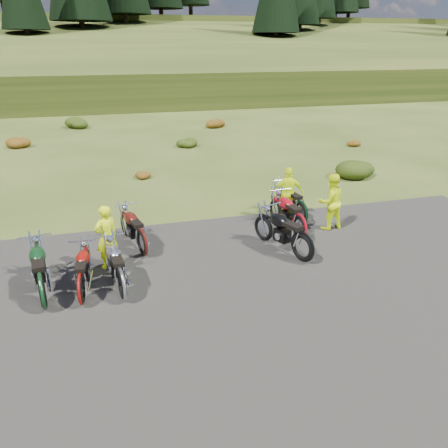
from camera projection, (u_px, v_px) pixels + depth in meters
name	position (u px, v px, depth m)	size (l,w,h in m)	color
ground	(198.00, 288.00, 9.99)	(300.00, 300.00, 0.00)	#334015
gravel_pad	(221.00, 342.00, 8.21)	(20.00, 12.00, 0.04)	black
hill_slope	(113.00, 88.00, 54.49)	(300.00, 46.00, 3.00)	#243612
hill_plateau	(104.00, 65.00, 107.89)	(300.00, 90.00, 9.17)	#243612
shrub_2	(17.00, 141.00, 23.10)	(1.30, 1.30, 0.77)	#67290C
shrub_3	(77.00, 121.00, 28.50)	(1.56, 1.56, 0.92)	black
shrub_4	(141.00, 173.00, 17.99)	(0.77, 0.77, 0.45)	#67290C
shrub_5	(186.00, 141.00, 23.39)	(1.03, 1.03, 0.61)	black
shrub_6	(214.00, 122.00, 28.79)	(1.30, 1.30, 0.77)	#67290C
shrub_7	(357.00, 166.00, 18.16)	(1.56, 1.56, 0.92)	black
shrub_8	(351.00, 142.00, 23.68)	(0.77, 0.77, 0.45)	#67290C
motorcycle_1	(83.00, 304.00, 9.39)	(1.93, 0.64, 1.01)	maroon
motorcycle_2	(46.00, 308.00, 9.24)	(2.25, 0.75, 1.18)	black
motorcycle_3	(124.00, 300.00, 9.55)	(2.06, 0.69, 1.08)	#9F9FA3
motorcycle_4	(143.00, 256.00, 11.52)	(2.07, 0.69, 1.09)	#45110B
motorcycle_5	(301.00, 262.00, 11.20)	(2.28, 0.76, 1.19)	black
motorcycle_6	(298.00, 241.00, 12.39)	(2.22, 0.74, 1.16)	maroon
motorcycle_7	(300.00, 224.00, 13.50)	(2.14, 0.71, 1.12)	black
person_middle	(106.00, 238.00, 10.62)	(0.59, 0.39, 1.61)	#CBE20B
person_right_a	(330.00, 203.00, 12.86)	(0.82, 0.64, 1.69)	#CBE20B
person_right_b	(288.00, 194.00, 13.65)	(0.97, 0.40, 1.65)	#CBE20B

